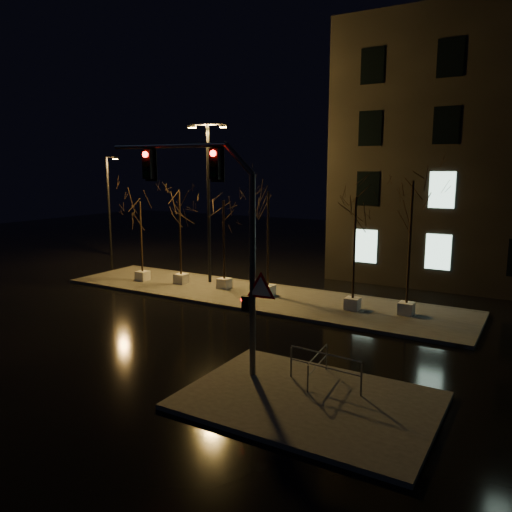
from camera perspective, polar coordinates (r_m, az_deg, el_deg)
The scene contains 14 objects.
ground at distance 21.38m, azimuth -8.67°, elevation -8.13°, with size 90.00×90.00×0.00m, color black.
median at distance 26.09m, azimuth -0.33°, elevation -4.53°, with size 22.00×5.00×0.15m, color #403E39.
sidewalk_corner at distance 14.86m, azimuth 6.04°, elevation -16.11°, with size 7.00×5.00×0.15m, color #403E39.
tree_0 at distance 29.41m, azimuth -13.07°, elevation 4.12°, with size 1.80×1.80×4.73m.
tree_1 at distance 28.15m, azimuth -8.75°, elevation 4.96°, with size 1.80×1.80×5.35m.
tree_2 at distance 26.75m, azimuth -3.73°, elevation 4.10°, with size 1.80×1.80×4.91m.
tree_3 at distance 25.09m, azimuth 1.40°, elevation 4.69°, with size 1.80×1.80×5.47m.
tree_4 at distance 22.96m, azimuth 11.28°, elevation 3.76°, with size 1.80×1.80×5.33m.
tree_5 at distance 22.66m, azimuth 17.35°, elevation 4.91°, with size 1.80×1.80×6.10m.
traffic_signal_mast at distance 15.58m, azimuth -4.32°, elevation 3.70°, with size 5.91×0.66×7.23m.
streetlight_main at distance 28.27m, azimuth -5.45°, elevation 7.22°, with size 2.16×0.98×8.88m.
streetlight_far at distance 39.83m, azimuth -16.40°, elevation 5.99°, with size 1.47×0.49×7.52m.
guard_rail_a at distance 15.37m, azimuth 7.87°, elevation -12.17°, with size 2.38×0.24×1.03m.
guard_rail_b at distance 15.74m, azimuth 7.07°, elevation -12.01°, with size 0.22×1.87×0.89m.
Camera 1 is at (12.93, -15.70, 6.58)m, focal length 35.00 mm.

